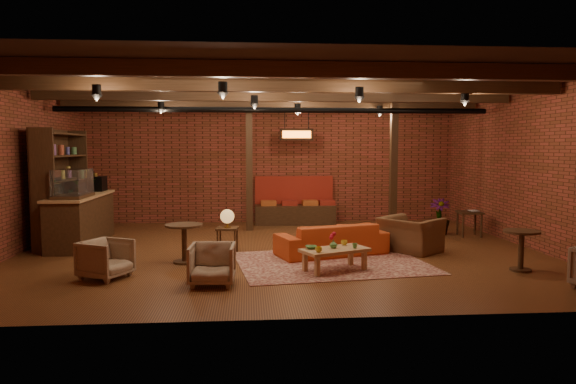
{
  "coord_description": "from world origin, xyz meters",
  "views": [
    {
      "loc": [
        -0.62,
        -9.89,
        2.03
      ],
      "look_at": [
        0.16,
        0.2,
        1.14
      ],
      "focal_mm": 32.0,
      "sensor_mm": 36.0,
      "label": 1
    }
  ],
  "objects": [
    {
      "name": "armchair_a",
      "position": [
        -2.83,
        -1.88,
        0.33
      ],
      "size": [
        0.83,
        0.85,
        0.66
      ],
      "primitive_type": "imported",
      "rotation": [
        0.0,
        0.0,
        1.09
      ],
      "color": "#C1AE96",
      "rests_on": "floor"
    },
    {
      "name": "wall_back",
      "position": [
        0.0,
        4.0,
        1.6
      ],
      "size": [
        10.0,
        0.02,
        3.2
      ],
      "primitive_type": "cube",
      "color": "brown",
      "rests_on": "ground"
    },
    {
      "name": "ceiling",
      "position": [
        0.0,
        0.0,
        3.2
      ],
      "size": [
        10.0,
        8.0,
        0.02
      ],
      "primitive_type": "cube",
      "color": "black",
      "rests_on": "wall_back"
    },
    {
      "name": "plant_counter",
      "position": [
        -4.0,
        1.2,
        1.22
      ],
      "size": [
        0.35,
        0.39,
        0.3
      ],
      "primitive_type": "imported",
      "color": "#337F33",
      "rests_on": "service_counter"
    },
    {
      "name": "ceiling_spotlights",
      "position": [
        0.0,
        0.0,
        2.86
      ],
      "size": [
        6.4,
        4.4,
        0.28
      ],
      "primitive_type": null,
      "color": "black",
      "rests_on": "ceiling"
    },
    {
      "name": "shelving_hutch",
      "position": [
        -4.5,
        1.1,
        1.2
      ],
      "size": [
        0.52,
        2.0,
        2.4
      ],
      "primitive_type": null,
      "color": "black",
      "rests_on": "ground"
    },
    {
      "name": "banquette",
      "position": [
        0.6,
        3.55,
        0.5
      ],
      "size": [
        2.1,
        0.7,
        1.0
      ],
      "primitive_type": null,
      "color": "maroon",
      "rests_on": "ground"
    },
    {
      "name": "coffee_table",
      "position": [
        0.77,
        -1.69,
        0.33
      ],
      "size": [
        1.21,
        0.93,
        0.62
      ],
      "rotation": [
        0.0,
        0.0,
        0.42
      ],
      "color": "#A17D4B",
      "rests_on": "floor"
    },
    {
      "name": "armchair_b",
      "position": [
        -1.17,
        -2.38,
        0.34
      ],
      "size": [
        0.68,
        0.64,
        0.67
      ],
      "primitive_type": "imported",
      "rotation": [
        0.0,
        0.0,
        -0.05
      ],
      "color": "#C1AE96",
      "rests_on": "floor"
    },
    {
      "name": "side_table_book",
      "position": [
        4.4,
        1.35,
        0.53
      ],
      "size": [
        0.56,
        0.56,
        0.59
      ],
      "rotation": [
        0.0,
        0.0,
        -0.09
      ],
      "color": "black",
      "rests_on": "floor"
    },
    {
      "name": "round_table_right",
      "position": [
        3.83,
        -1.92,
        0.45
      ],
      "size": [
        0.57,
        0.57,
        0.67
      ],
      "color": "black",
      "rests_on": "floor"
    },
    {
      "name": "service_sign",
      "position": [
        0.6,
        3.1,
        2.35
      ],
      "size": [
        0.86,
        0.06,
        0.3
      ],
      "primitive_type": "cube",
      "color": "orange",
      "rests_on": "ceiling"
    },
    {
      "name": "round_table_left",
      "position": [
        -1.75,
        -0.89,
        0.46
      ],
      "size": [
        0.66,
        0.66,
        0.69
      ],
      "color": "black",
      "rests_on": "floor"
    },
    {
      "name": "rug",
      "position": [
        0.82,
        -1.11,
        0.01
      ],
      "size": [
        3.53,
        2.87,
        0.01
      ],
      "primitive_type": "cube",
      "rotation": [
        0.0,
        0.0,
        0.13
      ],
      "color": "maroon",
      "rests_on": "floor"
    },
    {
      "name": "sofa",
      "position": [
        0.93,
        -0.44,
        0.3
      ],
      "size": [
        2.22,
        1.41,
        0.6
      ],
      "primitive_type": "imported",
      "rotation": [
        0.0,
        0.0,
        3.45
      ],
      "color": "#B53F19",
      "rests_on": "floor"
    },
    {
      "name": "side_table_lamp",
      "position": [
        -1.03,
        -0.13,
        0.65
      ],
      "size": [
        0.45,
        0.45,
        0.85
      ],
      "rotation": [
        0.0,
        0.0,
        -0.11
      ],
      "color": "black",
      "rests_on": "floor"
    },
    {
      "name": "post_left",
      "position": [
        -0.6,
        2.6,
        1.6
      ],
      "size": [
        0.16,
        0.16,
        3.2
      ],
      "primitive_type": "cube",
      "color": "black",
      "rests_on": "ground"
    },
    {
      "name": "wall_right",
      "position": [
        5.0,
        0.0,
        1.6
      ],
      "size": [
        0.02,
        8.0,
        3.2
      ],
      "primitive_type": "cube",
      "color": "brown",
      "rests_on": "ground"
    },
    {
      "name": "wall_left",
      "position": [
        -5.0,
        0.0,
        1.6
      ],
      "size": [
        0.02,
        8.0,
        3.2
      ],
      "primitive_type": "cube",
      "color": "brown",
      "rests_on": "ground"
    },
    {
      "name": "armchair_right",
      "position": [
        2.5,
        -0.28,
        0.45
      ],
      "size": [
        1.18,
        1.23,
        0.9
      ],
      "primitive_type": "imported",
      "rotation": [
        0.0,
        0.0,
        2.25
      ],
      "color": "brown",
      "rests_on": "floor"
    },
    {
      "name": "ceiling_pipe",
      "position": [
        0.0,
        1.6,
        2.85
      ],
      "size": [
        9.6,
        0.12,
        0.12
      ],
      "primitive_type": "cylinder",
      "rotation": [
        0.0,
        1.57,
        0.0
      ],
      "color": "black",
      "rests_on": "ceiling"
    },
    {
      "name": "ceiling_beams",
      "position": [
        0.0,
        0.0,
        3.08
      ],
      "size": [
        9.8,
        6.4,
        0.22
      ],
      "primitive_type": null,
      "color": "black",
      "rests_on": "ceiling"
    },
    {
      "name": "plant_tall",
      "position": [
        3.81,
        1.64,
        1.25
      ],
      "size": [
        1.75,
        1.75,
        2.5
      ],
      "primitive_type": "imported",
      "rotation": [
        0.0,
        0.0,
        -0.29
      ],
      "color": "#4C7F4C",
      "rests_on": "floor"
    },
    {
      "name": "wall_front",
      "position": [
        0.0,
        -4.0,
        1.6
      ],
      "size": [
        10.0,
        0.02,
        3.2
      ],
      "primitive_type": "cube",
      "color": "brown",
      "rests_on": "ground"
    },
    {
      "name": "service_counter",
      "position": [
        -4.1,
        1.0,
        0.8
      ],
      "size": [
        0.8,
        2.5,
        1.6
      ],
      "primitive_type": null,
      "color": "black",
      "rests_on": "ground"
    },
    {
      "name": "floor",
      "position": [
        0.0,
        0.0,
        0.0
      ],
      "size": [
        10.0,
        10.0,
        0.0
      ],
      "primitive_type": "plane",
      "color": "#401F10",
      "rests_on": "ground"
    },
    {
      "name": "post_right",
      "position": [
        2.8,
        2.0,
        1.6
      ],
      "size": [
        0.16,
        0.16,
        3.2
      ],
      "primitive_type": "cube",
      "color": "black",
      "rests_on": "ground"
    }
  ]
}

